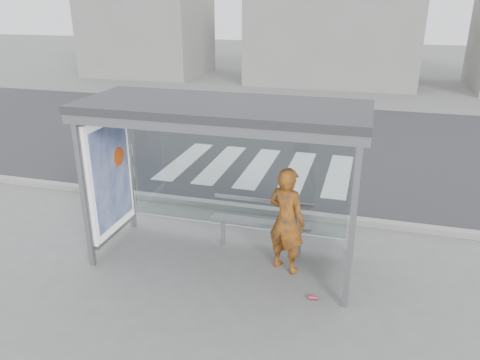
# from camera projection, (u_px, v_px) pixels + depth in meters

# --- Properties ---
(ground) EXTENTS (80.00, 80.00, 0.00)m
(ground) POSITION_uv_depth(u_px,v_px,m) (224.00, 260.00, 7.70)
(ground) COLOR #61615F
(ground) RESTS_ON ground
(road) EXTENTS (30.00, 10.00, 0.01)m
(road) POSITION_uv_depth(u_px,v_px,m) (294.00, 142.00, 13.97)
(road) COLOR #2A2A2C
(road) RESTS_ON ground
(curb) EXTENTS (30.00, 0.18, 0.12)m
(curb) POSITION_uv_depth(u_px,v_px,m) (253.00, 209.00, 9.42)
(curb) COLOR gray
(curb) RESTS_ON ground
(crosswalk) EXTENTS (4.55, 3.00, 0.00)m
(crosswalk) POSITION_uv_depth(u_px,v_px,m) (259.00, 168.00, 11.85)
(crosswalk) COLOR silver
(crosswalk) RESTS_ON ground
(bus_shelter) EXTENTS (4.25, 1.65, 2.62)m
(bus_shelter) POSITION_uv_depth(u_px,v_px,m) (200.00, 142.00, 7.12)
(bus_shelter) COLOR gray
(bus_shelter) RESTS_ON ground
(building_left) EXTENTS (6.00, 5.00, 6.00)m
(building_left) POSITION_uv_depth(u_px,v_px,m) (147.00, 17.00, 25.24)
(building_left) COLOR gray
(building_left) RESTS_ON ground
(building_center) EXTENTS (8.00, 5.00, 5.00)m
(building_center) POSITION_uv_depth(u_px,v_px,m) (334.00, 30.00, 22.90)
(building_center) COLOR gray
(building_center) RESTS_ON ground
(person) EXTENTS (0.74, 0.62, 1.71)m
(person) POSITION_uv_depth(u_px,v_px,m) (287.00, 220.00, 7.15)
(person) COLOR #E74D15
(person) RESTS_ON ground
(bench) EXTENTS (1.71, 0.28, 0.88)m
(bench) POSITION_uv_depth(u_px,v_px,m) (261.00, 221.00, 7.86)
(bench) COLOR gray
(bench) RESTS_ON ground
(soda_can) EXTENTS (0.13, 0.08, 0.07)m
(soda_can) POSITION_uv_depth(u_px,v_px,m) (313.00, 298.00, 6.69)
(soda_can) COLOR #DE4155
(soda_can) RESTS_ON ground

